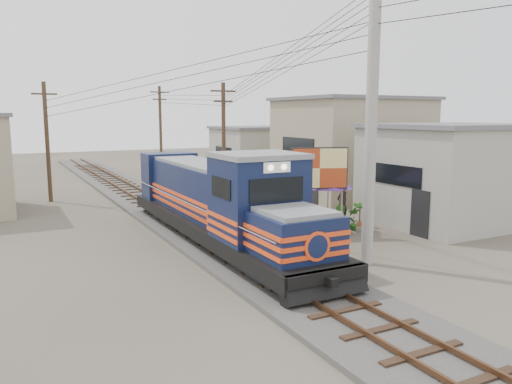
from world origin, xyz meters
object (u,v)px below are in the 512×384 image
locomotive (218,203)px  billboard (319,170)px  market_umbrella (328,182)px  vendor (342,203)px

locomotive → billboard: locomotive is taller
billboard → market_umbrella: size_ratio=1.35×
billboard → vendor: (2.69, 1.89, -1.90)m
market_umbrella → vendor: size_ratio=1.58×
billboard → vendor: size_ratio=2.14×
vendor → market_umbrella: bearing=25.6°
locomotive → market_umbrella: size_ratio=5.39×
billboard → market_umbrella: 1.17m
billboard → vendor: 3.80m
locomotive → vendor: size_ratio=8.51×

